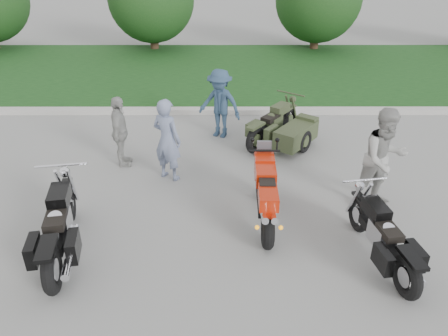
{
  "coord_description": "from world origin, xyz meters",
  "views": [
    {
      "loc": [
        0.02,
        -5.91,
        4.62
      ],
      "look_at": [
        0.03,
        1.17,
        0.8
      ],
      "focal_mm": 35.0,
      "sensor_mm": 36.0,
      "label": 1
    }
  ],
  "objects_px": {
    "cruiser_right": "(385,240)",
    "person_back": "(120,132)",
    "person_denim": "(220,104)",
    "person_grey": "(384,159)",
    "cruiser_sidecar": "(286,131)",
    "sportbike_red": "(266,193)",
    "cruiser_left": "(60,230)",
    "person_stripe": "(167,140)"
  },
  "relations": [
    {
      "from": "sportbike_red",
      "to": "cruiser_left",
      "type": "relative_size",
      "value": 0.86
    },
    {
      "from": "cruiser_left",
      "to": "person_back",
      "type": "xyz_separation_m",
      "value": [
        0.33,
        3.15,
        0.3
      ]
    },
    {
      "from": "sportbike_red",
      "to": "person_grey",
      "type": "bearing_deg",
      "value": 16.81
    },
    {
      "from": "cruiser_sidecar",
      "to": "person_back",
      "type": "height_order",
      "value": "person_back"
    },
    {
      "from": "person_grey",
      "to": "person_denim",
      "type": "height_order",
      "value": "person_grey"
    },
    {
      "from": "cruiser_right",
      "to": "person_denim",
      "type": "relative_size",
      "value": 1.29
    },
    {
      "from": "sportbike_red",
      "to": "person_stripe",
      "type": "height_order",
      "value": "person_stripe"
    },
    {
      "from": "person_stripe",
      "to": "person_denim",
      "type": "relative_size",
      "value": 1.01
    },
    {
      "from": "sportbike_red",
      "to": "person_back",
      "type": "bearing_deg",
      "value": 144.71
    },
    {
      "from": "person_denim",
      "to": "sportbike_red",
      "type": "bearing_deg",
      "value": -51.67
    },
    {
      "from": "sportbike_red",
      "to": "cruiser_left",
      "type": "bearing_deg",
      "value": -163.12
    },
    {
      "from": "cruiser_right",
      "to": "person_grey",
      "type": "bearing_deg",
      "value": 66.03
    },
    {
      "from": "cruiser_left",
      "to": "person_denim",
      "type": "height_order",
      "value": "person_denim"
    },
    {
      "from": "cruiser_right",
      "to": "person_grey",
      "type": "xyz_separation_m",
      "value": [
        0.45,
        1.73,
        0.53
      ]
    },
    {
      "from": "cruiser_right",
      "to": "person_stripe",
      "type": "relative_size",
      "value": 1.27
    },
    {
      "from": "person_grey",
      "to": "person_denim",
      "type": "bearing_deg",
      "value": 117.28
    },
    {
      "from": "sportbike_red",
      "to": "cruiser_right",
      "type": "height_order",
      "value": "sportbike_red"
    },
    {
      "from": "cruiser_right",
      "to": "person_denim",
      "type": "xyz_separation_m",
      "value": [
        -2.58,
        4.92,
        0.43
      ]
    },
    {
      "from": "sportbike_red",
      "to": "person_stripe",
      "type": "distance_m",
      "value": 2.51
    },
    {
      "from": "person_stripe",
      "to": "person_back",
      "type": "xyz_separation_m",
      "value": [
        -1.1,
        0.6,
        -0.09
      ]
    },
    {
      "from": "cruiser_left",
      "to": "person_denim",
      "type": "distance_m",
      "value": 5.36
    },
    {
      "from": "sportbike_red",
      "to": "cruiser_left",
      "type": "height_order",
      "value": "sportbike_red"
    },
    {
      "from": "cruiser_left",
      "to": "person_back",
      "type": "distance_m",
      "value": 3.19
    },
    {
      "from": "person_grey",
      "to": "person_stripe",
      "type": "bearing_deg",
      "value": 149.78
    },
    {
      "from": "cruiser_left",
      "to": "person_grey",
      "type": "xyz_separation_m",
      "value": [
        5.53,
        1.54,
        0.47
      ]
    },
    {
      "from": "sportbike_red",
      "to": "cruiser_left",
      "type": "distance_m",
      "value": 3.46
    },
    {
      "from": "cruiser_right",
      "to": "person_denim",
      "type": "bearing_deg",
      "value": 108.39
    },
    {
      "from": "sportbike_red",
      "to": "person_stripe",
      "type": "bearing_deg",
      "value": 140.69
    },
    {
      "from": "person_grey",
      "to": "person_denim",
      "type": "distance_m",
      "value": 4.41
    },
    {
      "from": "sportbike_red",
      "to": "person_stripe",
      "type": "xyz_separation_m",
      "value": [
        -1.9,
        1.63,
        0.28
      ]
    },
    {
      "from": "cruiser_sidecar",
      "to": "person_back",
      "type": "relative_size",
      "value": 1.32
    },
    {
      "from": "person_stripe",
      "to": "person_denim",
      "type": "distance_m",
      "value": 2.42
    },
    {
      "from": "cruiser_sidecar",
      "to": "person_denim",
      "type": "xyz_separation_m",
      "value": [
        -1.59,
        0.65,
        0.46
      ]
    },
    {
      "from": "cruiser_right",
      "to": "person_grey",
      "type": "height_order",
      "value": "person_grey"
    },
    {
      "from": "person_denim",
      "to": "person_grey",
      "type": "bearing_deg",
      "value": -20.47
    },
    {
      "from": "cruiser_left",
      "to": "person_grey",
      "type": "distance_m",
      "value": 5.76
    },
    {
      "from": "person_grey",
      "to": "cruiser_right",
      "type": "bearing_deg",
      "value": -120.98
    },
    {
      "from": "person_grey",
      "to": "person_back",
      "type": "height_order",
      "value": "person_grey"
    },
    {
      "from": "cruiser_right",
      "to": "person_back",
      "type": "bearing_deg",
      "value": 135.51
    },
    {
      "from": "cruiser_left",
      "to": "person_stripe",
      "type": "relative_size",
      "value": 1.42
    },
    {
      "from": "cruiser_right",
      "to": "person_back",
      "type": "distance_m",
      "value": 5.82
    },
    {
      "from": "person_back",
      "to": "cruiser_sidecar",
      "type": "bearing_deg",
      "value": -79.48
    }
  ]
}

